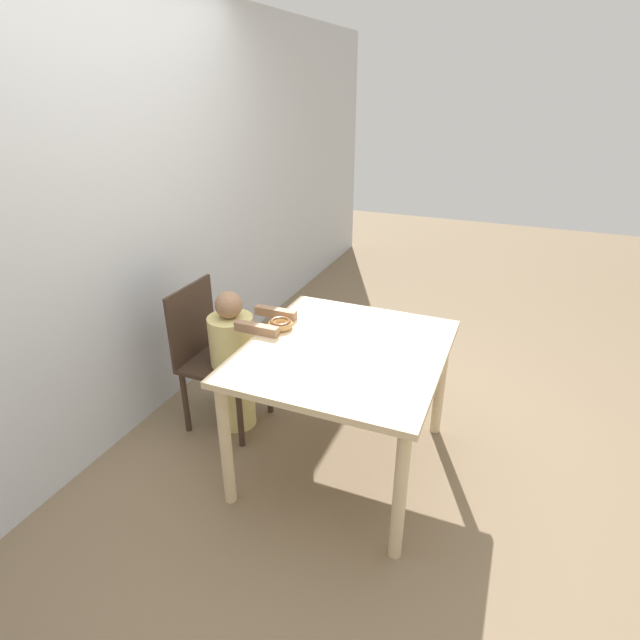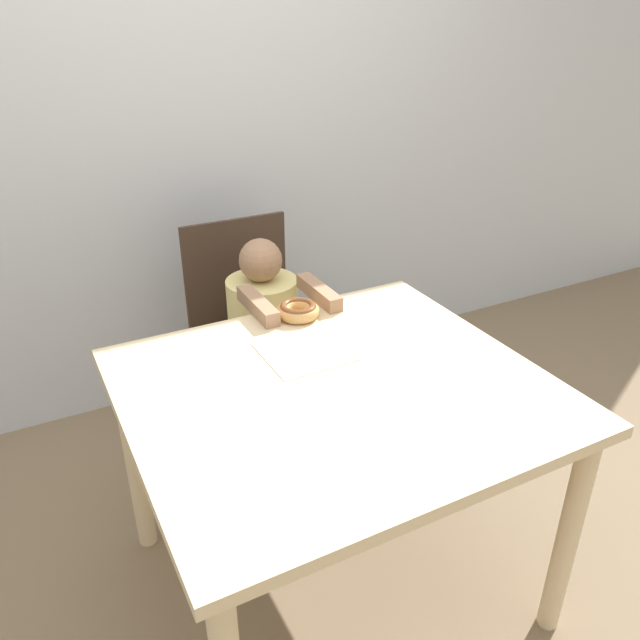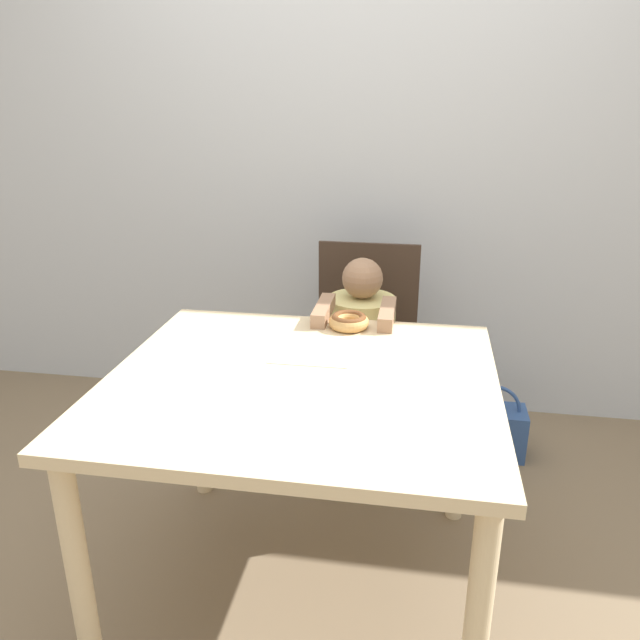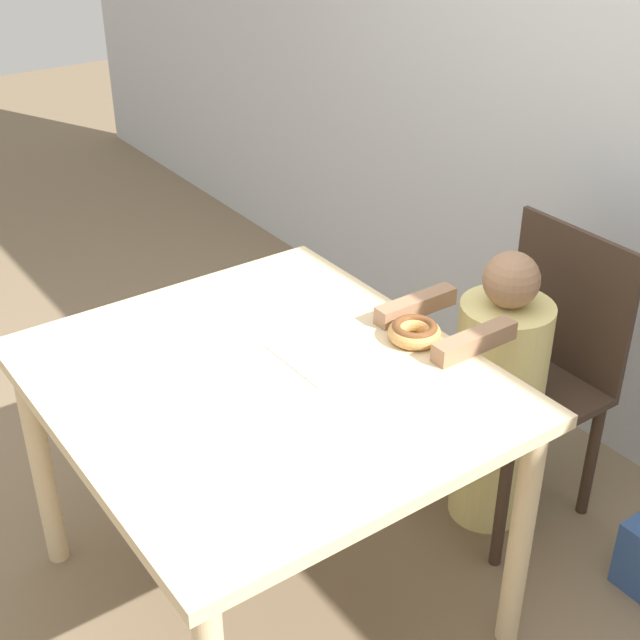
# 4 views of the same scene
# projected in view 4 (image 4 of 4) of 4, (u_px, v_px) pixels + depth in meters

# --- Properties ---
(ground_plane) EXTENTS (12.00, 12.00, 0.00)m
(ground_plane) POSITION_uv_depth(u_px,v_px,m) (271.00, 594.00, 2.53)
(ground_plane) COLOR #7A664C
(dining_table) EXTENTS (1.10, 0.99, 0.74)m
(dining_table) POSITION_uv_depth(u_px,v_px,m) (264.00, 408.00, 2.20)
(dining_table) COLOR beige
(dining_table) RESTS_ON ground_plane
(chair) EXTENTS (0.43, 0.45, 0.90)m
(chair) POSITION_uv_depth(u_px,v_px,m) (529.00, 374.00, 2.66)
(chair) COLOR #38281E
(chair) RESTS_ON ground_plane
(child_figure) EXTENTS (0.28, 0.50, 0.90)m
(child_figure) POSITION_uv_depth(u_px,v_px,m) (496.00, 395.00, 2.61)
(child_figure) COLOR #E0D17F
(child_figure) RESTS_ON ground_plane
(donut) EXTENTS (0.14, 0.14, 0.05)m
(donut) POSITION_uv_depth(u_px,v_px,m) (415.00, 331.00, 2.29)
(donut) COLOR tan
(donut) RESTS_ON dining_table
(napkin) EXTENTS (0.24, 0.24, 0.00)m
(napkin) POSITION_uv_depth(u_px,v_px,m) (329.00, 351.00, 2.25)
(napkin) COLOR white
(napkin) RESTS_ON dining_table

